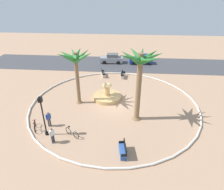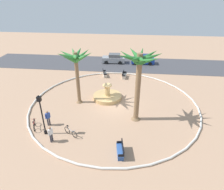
% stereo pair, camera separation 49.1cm
% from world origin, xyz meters
% --- Properties ---
extents(ground_plane, '(80.00, 80.00, 0.00)m').
position_xyz_m(ground_plane, '(0.00, 0.00, 0.00)').
color(ground_plane, tan).
extents(plaza_curb, '(19.12, 19.12, 0.20)m').
position_xyz_m(plaza_curb, '(0.00, 0.00, 0.10)').
color(plaza_curb, silver).
rests_on(plaza_curb, ground).
extents(street_asphalt, '(48.00, 8.00, 0.03)m').
position_xyz_m(street_asphalt, '(0.00, 13.96, 0.01)').
color(street_asphalt, '#424247').
rests_on(street_asphalt, ground).
extents(fountain, '(3.48, 3.48, 1.84)m').
position_xyz_m(fountain, '(-0.95, 1.33, 0.28)').
color(fountain, tan).
rests_on(fountain, ground).
extents(palm_tree_near_fountain, '(3.82, 3.93, 6.31)m').
position_xyz_m(palm_tree_near_fountain, '(-4.13, 0.05, 5.04)').
color(palm_tree_near_fountain, brown).
rests_on(palm_tree_near_fountain, ground).
extents(palm_tree_by_curb, '(4.12, 4.16, 7.20)m').
position_xyz_m(palm_tree_by_curb, '(2.52, -2.71, 5.53)').
color(palm_tree_by_curb, brown).
rests_on(palm_tree_by_curb, ground).
extents(bench_east, '(0.75, 1.66, 1.00)m').
position_xyz_m(bench_east, '(1.27, -7.79, 0.35)').
color(bench_east, '#335BA8').
rests_on(bench_east, ground).
extents(bench_west, '(0.66, 1.64, 1.00)m').
position_xyz_m(bench_west, '(0.76, 7.95, 0.35)').
color(bench_west, beige).
rests_on(bench_west, ground).
extents(bench_north, '(0.90, 1.68, 1.00)m').
position_xyz_m(bench_north, '(-2.26, 8.21, 0.35)').
color(bench_north, beige).
rests_on(bench_north, ground).
extents(lamppost, '(0.32, 0.32, 4.08)m').
position_xyz_m(lamppost, '(-5.81, -5.93, 2.39)').
color(lamppost, black).
rests_on(lamppost, ground).
extents(bicycle_red_frame, '(1.48, 0.98, 0.94)m').
position_xyz_m(bicycle_red_frame, '(-3.40, -5.92, 0.38)').
color(bicycle_red_frame, black).
rests_on(bicycle_red_frame, ground).
extents(bicycle_by_lamppost, '(0.76, 1.60, 0.94)m').
position_xyz_m(bicycle_by_lamppost, '(-7.21, -5.21, 0.38)').
color(bicycle_by_lamppost, black).
rests_on(bicycle_by_lamppost, ground).
extents(person_cyclist_helmet, '(0.33, 0.49, 1.60)m').
position_xyz_m(person_cyclist_helmet, '(-4.83, -6.92, 0.89)').
color(person_cyclist_helmet, '#33333D').
rests_on(person_cyclist_helmet, ground).
extents(person_cyclist_photo, '(0.37, 0.43, 1.62)m').
position_xyz_m(person_cyclist_photo, '(-5.99, -4.63, 0.91)').
color(person_cyclist_photo, '#33333D').
rests_on(person_cyclist_photo, ground).
extents(parked_car_leftmost, '(4.06, 2.03, 1.67)m').
position_xyz_m(parked_car_leftmost, '(-1.50, 14.57, 0.78)').
color(parked_car_leftmost, gray).
rests_on(parked_car_leftmost, ground).
extents(parked_car_second, '(4.07, 2.06, 1.67)m').
position_xyz_m(parked_car_second, '(3.73, 14.59, 0.78)').
color(parked_car_second, navy).
rests_on(parked_car_second, ground).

